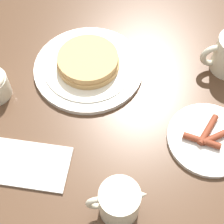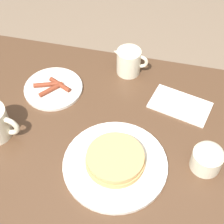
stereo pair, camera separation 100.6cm
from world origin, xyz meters
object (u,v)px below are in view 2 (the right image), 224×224
Objects in this scene: pancake_plate at (115,162)px; napkin at (180,105)px; sugar_bowl at (207,158)px; creamer_pitcher at (129,61)px; side_plate_bacon at (53,88)px.

pancake_plate reaches higher than napkin.
pancake_plate is 3.34× the size of sugar_bowl.
creamer_pitcher is at bearing 96.26° from pancake_plate.
side_plate_bacon is at bearing -147.37° from creamer_pitcher.
side_plate_bacon is 1.57× the size of creamer_pitcher.
napkin is at bearing 113.54° from sugar_bowl.
pancake_plate is at bearing -166.74° from sugar_bowl.
napkin is at bearing 60.02° from pancake_plate.
sugar_bowl is (0.22, 0.05, 0.02)m from pancake_plate.
pancake_plate reaches higher than side_plate_bacon.
sugar_bowl reaches higher than pancake_plate.
creamer_pitcher reaches higher than sugar_bowl.
pancake_plate is at bearing -83.74° from creamer_pitcher.
napkin is (0.18, -0.11, -0.04)m from creamer_pitcher.
side_plate_bacon is 0.93× the size of napkin.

